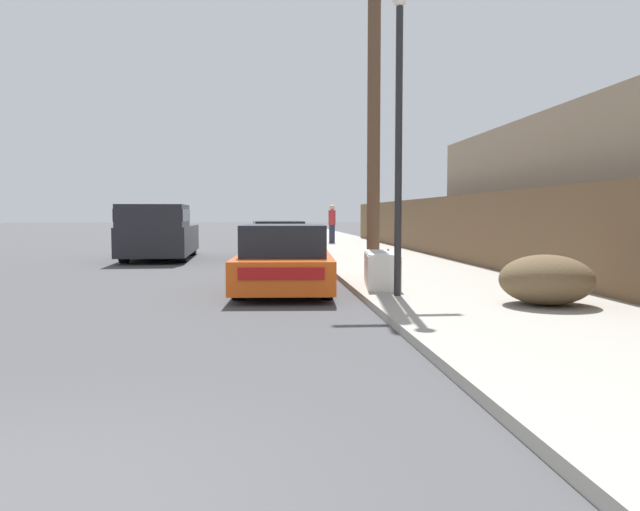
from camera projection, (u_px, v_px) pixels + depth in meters
The scene contains 10 objects.
sidewalk_curb at pixel (352, 248), 26.65m from camera, with size 4.20×63.00×0.12m, color #9E998E.
discarded_fridge at pixel (382, 269), 11.99m from camera, with size 0.82×1.83×0.68m.
parked_sports_car_red at pixel (284, 261), 12.23m from camera, with size 2.06×4.56×1.31m.
car_parked_mid at pixel (277, 241), 20.81m from camera, with size 2.01×4.67×1.28m.
pickup_truck at pixel (159, 233), 20.46m from camera, with size 2.23×5.54×1.80m.
utility_pole at pixel (374, 63), 13.42m from camera, with size 1.80×0.28×9.04m.
street_lamp at pixel (399, 122), 10.42m from camera, with size 0.26×0.26×5.07m.
brush_pile at pixel (546, 280), 9.53m from camera, with size 1.42×1.36×0.77m.
wooden_fence at pixel (443, 227), 20.00m from camera, with size 0.08×33.29×1.94m, color brown.
pedestrian at pixel (332, 223), 29.74m from camera, with size 0.34×0.34×1.83m.
Camera 1 is at (1.49, -2.88, 1.51)m, focal length 35.00 mm.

